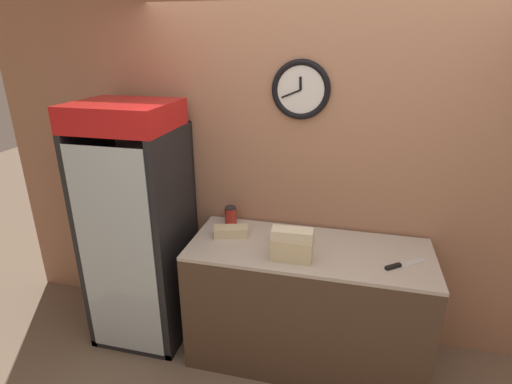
% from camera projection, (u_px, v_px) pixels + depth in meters
% --- Properties ---
extents(wall_back, '(5.20, 0.10, 2.70)m').
position_uv_depth(wall_back, '(318.00, 171.00, 2.93)').
color(wall_back, '#AD7A5B').
rests_on(wall_back, ground_plane).
extents(prep_counter, '(1.66, 0.67, 0.92)m').
position_uv_depth(prep_counter, '(306.00, 304.00, 2.90)').
color(prep_counter, '#4C3828').
rests_on(prep_counter, ground_plane).
extents(beverage_cooler, '(0.68, 0.66, 1.87)m').
position_uv_depth(beverage_cooler, '(141.00, 215.00, 3.03)').
color(beverage_cooler, black).
rests_on(beverage_cooler, ground_plane).
extents(sandwich_stack_bottom, '(0.26, 0.11, 0.07)m').
position_uv_depth(sandwich_stack_bottom, '(291.00, 255.00, 2.58)').
color(sandwich_stack_bottom, beige).
rests_on(sandwich_stack_bottom, prep_counter).
extents(sandwich_stack_middle, '(0.26, 0.11, 0.07)m').
position_uv_depth(sandwich_stack_middle, '(292.00, 245.00, 2.55)').
color(sandwich_stack_middle, beige).
rests_on(sandwich_stack_middle, sandwich_stack_bottom).
extents(sandwich_stack_top, '(0.27, 0.12, 0.07)m').
position_uv_depth(sandwich_stack_top, '(292.00, 235.00, 2.52)').
color(sandwich_stack_top, beige).
rests_on(sandwich_stack_top, sandwich_stack_middle).
extents(sandwich_flat_left, '(0.26, 0.17, 0.07)m').
position_uv_depth(sandwich_flat_left, '(231.00, 231.00, 2.89)').
color(sandwich_flat_left, beige).
rests_on(sandwich_flat_left, prep_counter).
extents(sandwich_flat_right, '(0.30, 0.20, 0.07)m').
position_uv_depth(sandwich_flat_right, '(292.00, 237.00, 2.81)').
color(sandwich_flat_right, beige).
rests_on(sandwich_flat_right, prep_counter).
extents(chefs_knife, '(0.27, 0.22, 0.02)m').
position_uv_depth(chefs_knife, '(400.00, 265.00, 2.51)').
color(chefs_knife, silver).
rests_on(chefs_knife, prep_counter).
extents(condiment_jar, '(0.09, 0.09, 0.13)m').
position_uv_depth(condiment_jar, '(231.00, 215.00, 3.08)').
color(condiment_jar, '#B72D23').
rests_on(condiment_jar, prep_counter).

